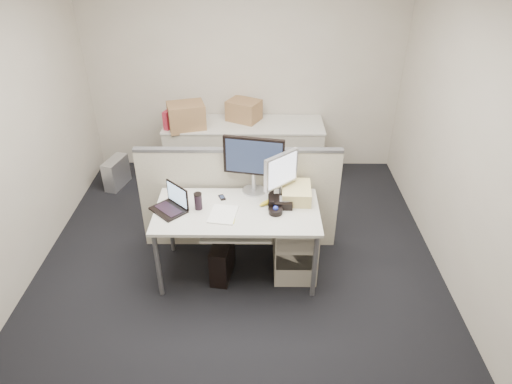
{
  "coord_description": "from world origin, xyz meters",
  "views": [
    {
      "loc": [
        0.21,
        -3.43,
        3.07
      ],
      "look_at": [
        0.17,
        0.15,
        0.83
      ],
      "focal_mm": 32.0,
      "sensor_mm": 36.0,
      "label": 1
    }
  ],
  "objects_px": {
    "desk": "(237,216)",
    "monitor_main": "(254,165)",
    "laptop": "(167,200)",
    "desk_phone": "(280,202)"
  },
  "relations": [
    {
      "from": "desk",
      "to": "monitor_main",
      "type": "height_order",
      "value": "monitor_main"
    },
    {
      "from": "laptop",
      "to": "desk_phone",
      "type": "distance_m",
      "value": 1.02
    },
    {
      "from": "desk_phone",
      "to": "laptop",
      "type": "bearing_deg",
      "value": -173.72
    },
    {
      "from": "monitor_main",
      "to": "desk_phone",
      "type": "bearing_deg",
      "value": -33.4
    },
    {
      "from": "monitor_main",
      "to": "desk_phone",
      "type": "distance_m",
      "value": 0.43
    },
    {
      "from": "laptop",
      "to": "desk_phone",
      "type": "height_order",
      "value": "laptop"
    },
    {
      "from": "desk",
      "to": "monitor_main",
      "type": "relative_size",
      "value": 2.62
    },
    {
      "from": "desk_phone",
      "to": "monitor_main",
      "type": "bearing_deg",
      "value": 136.32
    },
    {
      "from": "desk",
      "to": "desk_phone",
      "type": "xyz_separation_m",
      "value": [
        0.4,
        0.08,
        0.1
      ]
    },
    {
      "from": "monitor_main",
      "to": "desk_phone",
      "type": "relative_size",
      "value": 2.6
    }
  ]
}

